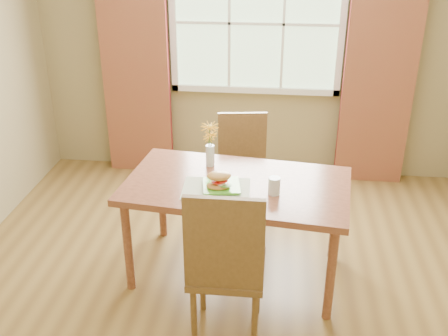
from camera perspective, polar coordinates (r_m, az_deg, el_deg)
room at (r=3.24m, az=1.67°, el=6.89°), size 4.24×3.84×2.74m
window at (r=5.01m, az=3.55°, el=15.43°), size 1.62×0.06×1.32m
curtain_left at (r=5.20m, az=-9.63°, el=10.98°), size 0.65×0.08×2.20m
curtain_right at (r=5.09m, az=16.61°, el=9.95°), size 0.65×0.08×2.20m
dining_table at (r=3.63m, az=1.39°, el=-2.69°), size 1.62×1.03×0.74m
chair_near at (r=3.07m, az=0.19°, el=-10.32°), size 0.45×0.45×1.07m
chair_far at (r=4.32m, az=2.04°, el=0.11°), size 0.45×0.45×0.96m
placemat at (r=3.51m, az=-0.84°, el=-2.27°), size 0.46×0.35×0.01m
plate at (r=3.52m, az=-0.29°, el=-2.07°), size 0.28×0.28×0.01m
croissant_sandwich at (r=3.45m, az=-0.56°, el=-1.38°), size 0.18×0.14×0.12m
water_glass at (r=3.44m, az=5.49°, el=-1.99°), size 0.08×0.08×0.12m
flower_vase at (r=3.76m, az=-1.54°, el=3.00°), size 0.13×0.13×0.33m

